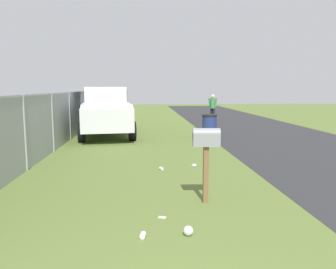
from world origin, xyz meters
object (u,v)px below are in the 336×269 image
(trash_bin, at_px, (209,126))
(mailbox, at_px, (206,144))
(pickup_truck, at_px, (106,110))
(pedestrian, at_px, (213,106))

(trash_bin, bearing_deg, mailbox, 168.24)
(pickup_truck, height_order, trash_bin, pickup_truck)
(pickup_truck, relative_size, trash_bin, 5.80)
(mailbox, xyz_separation_m, trash_bin, (7.79, -1.62, -0.60))
(mailbox, relative_size, trash_bin, 1.41)
(mailbox, bearing_deg, pickup_truck, 20.10)
(trash_bin, height_order, pedestrian, pedestrian)
(pickup_truck, relative_size, pedestrian, 3.39)
(mailbox, distance_m, pedestrian, 14.42)
(mailbox, relative_size, pedestrian, 0.82)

